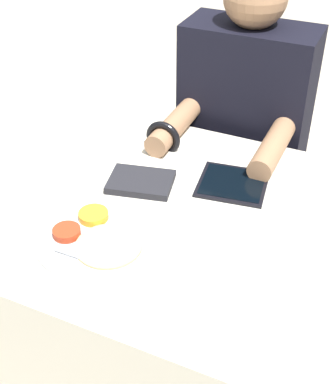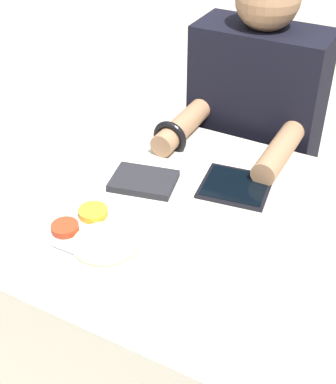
{
  "view_description": "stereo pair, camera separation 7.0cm",
  "coord_description": "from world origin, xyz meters",
  "px_view_note": "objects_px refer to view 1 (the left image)",
  "views": [
    {
      "loc": [
        0.53,
        -0.99,
        1.57
      ],
      "look_at": [
        0.08,
        -0.01,
        0.78
      ],
      "focal_mm": 50.0,
      "sensor_mm": 36.0,
      "label": 1
    },
    {
      "loc": [
        0.59,
        -0.96,
        1.57
      ],
      "look_at": [
        0.08,
        -0.01,
        0.78
      ],
      "focal_mm": 50.0,
      "sensor_mm": 36.0,
      "label": 2
    }
  ],
  "objects_px": {
    "thali_tray": "(94,238)",
    "tablet_device": "(233,184)",
    "drinking_glass": "(2,205)",
    "person_diner": "(240,155)",
    "red_notebook": "(141,182)"
  },
  "relations": [
    {
      "from": "thali_tray",
      "to": "red_notebook",
      "type": "height_order",
      "value": "thali_tray"
    },
    {
      "from": "red_notebook",
      "to": "drinking_glass",
      "type": "height_order",
      "value": "drinking_glass"
    },
    {
      "from": "thali_tray",
      "to": "tablet_device",
      "type": "xyz_separation_m",
      "value": [
        0.23,
        0.35,
        -0.0
      ]
    },
    {
      "from": "red_notebook",
      "to": "thali_tray",
      "type": "bearing_deg",
      "value": -89.67
    },
    {
      "from": "red_notebook",
      "to": "person_diner",
      "type": "xyz_separation_m",
      "value": [
        0.13,
        0.51,
        -0.17
      ]
    },
    {
      "from": "person_diner",
      "to": "drinking_glass",
      "type": "distance_m",
      "value": 0.89
    },
    {
      "from": "thali_tray",
      "to": "person_diner",
      "type": "relative_size",
      "value": 0.23
    },
    {
      "from": "drinking_glass",
      "to": "red_notebook",
      "type": "bearing_deg",
      "value": 48.05
    },
    {
      "from": "person_diner",
      "to": "drinking_glass",
      "type": "relative_size",
      "value": 13.59
    },
    {
      "from": "person_diner",
      "to": "drinking_glass",
      "type": "bearing_deg",
      "value": -115.77
    },
    {
      "from": "thali_tray",
      "to": "red_notebook",
      "type": "distance_m",
      "value": 0.25
    },
    {
      "from": "tablet_device",
      "to": "drinking_glass",
      "type": "height_order",
      "value": "drinking_glass"
    },
    {
      "from": "person_diner",
      "to": "thali_tray",
      "type": "bearing_deg",
      "value": -99.7
    },
    {
      "from": "thali_tray",
      "to": "drinking_glass",
      "type": "distance_m",
      "value": 0.25
    },
    {
      "from": "thali_tray",
      "to": "person_diner",
      "type": "bearing_deg",
      "value": 80.3
    }
  ]
}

